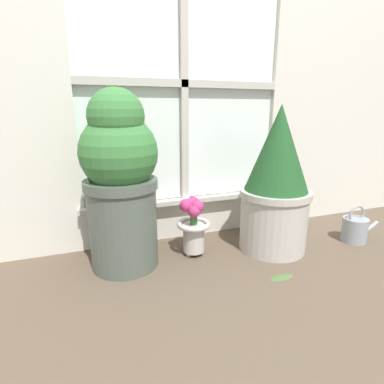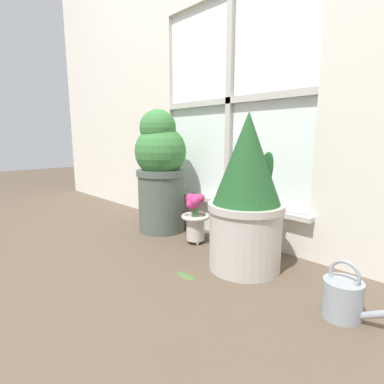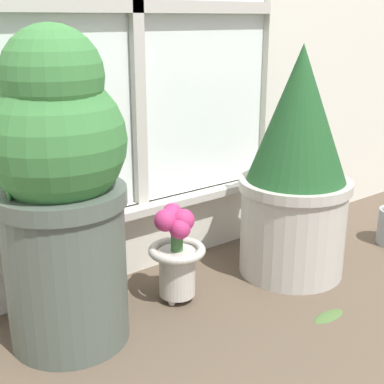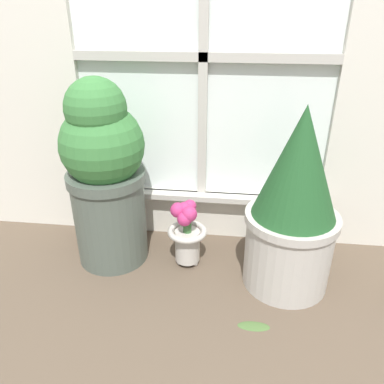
% 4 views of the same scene
% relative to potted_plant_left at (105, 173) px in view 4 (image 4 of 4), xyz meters
% --- Properties ---
extents(ground_plane, '(10.00, 10.00, 0.00)m').
position_rel_potted_plant_left_xyz_m(ground_plane, '(0.36, -0.32, -0.39)').
color(ground_plane, brown).
extents(potted_plant_left, '(0.32, 0.32, 0.76)m').
position_rel_potted_plant_left_xyz_m(potted_plant_left, '(0.00, 0.00, 0.00)').
color(potted_plant_left, '#4C564C').
rests_on(potted_plant_left, ground_plane).
extents(potted_plant_right, '(0.34, 0.34, 0.70)m').
position_rel_potted_plant_left_xyz_m(potted_plant_right, '(0.71, -0.08, -0.06)').
color(potted_plant_right, '#B7B2A8').
rests_on(potted_plant_right, ground_plane).
extents(flower_vase, '(0.16, 0.16, 0.28)m').
position_rel_potted_plant_left_xyz_m(flower_vase, '(0.32, -0.01, -0.24)').
color(flower_vase, '#BCB7AD').
rests_on(flower_vase, ground_plane).
extents(fallen_leaf, '(0.11, 0.05, 0.01)m').
position_rel_potted_plant_left_xyz_m(fallen_leaf, '(0.59, -0.33, -0.39)').
color(fallen_leaf, '#476633').
rests_on(fallen_leaf, ground_plane).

